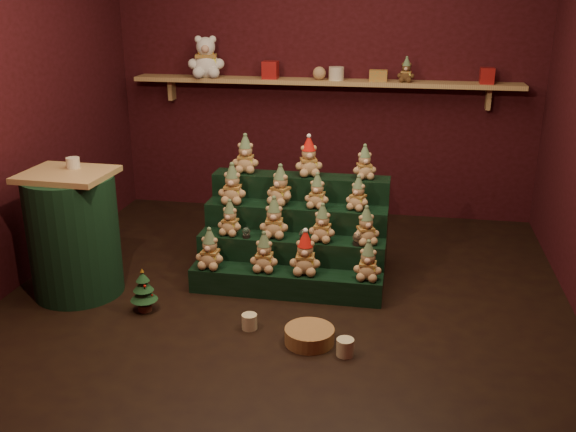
% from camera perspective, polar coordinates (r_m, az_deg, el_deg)
% --- Properties ---
extents(ground, '(4.00, 4.00, 0.00)m').
position_cam_1_polar(ground, '(4.66, -0.25, -7.30)').
color(ground, black).
rests_on(ground, ground).
extents(back_wall, '(4.00, 0.10, 2.80)m').
position_cam_1_polar(back_wall, '(6.23, 3.33, 12.95)').
color(back_wall, black).
rests_on(back_wall, ground).
extents(front_wall, '(4.00, 0.10, 2.80)m').
position_cam_1_polar(front_wall, '(2.29, -9.90, 1.57)').
color(front_wall, black).
rests_on(front_wall, ground).
extents(back_shelf, '(3.60, 0.26, 0.24)m').
position_cam_1_polar(back_shelf, '(6.07, 3.09, 11.78)').
color(back_shelf, tan).
rests_on(back_shelf, ground).
extents(riser_tier_front, '(1.40, 0.22, 0.18)m').
position_cam_1_polar(riser_tier_front, '(4.68, -0.22, -5.97)').
color(riser_tier_front, black).
rests_on(riser_tier_front, ground).
extents(riser_tier_midfront, '(1.40, 0.22, 0.36)m').
position_cam_1_polar(riser_tier_midfront, '(4.84, 0.26, -3.92)').
color(riser_tier_midfront, black).
rests_on(riser_tier_midfront, ground).
extents(riser_tier_midback, '(1.40, 0.22, 0.54)m').
position_cam_1_polar(riser_tier_midback, '(5.00, 0.71, -1.99)').
color(riser_tier_midback, black).
rests_on(riser_tier_midback, ground).
extents(riser_tier_back, '(1.40, 0.22, 0.72)m').
position_cam_1_polar(riser_tier_back, '(5.17, 1.13, -0.19)').
color(riser_tier_back, black).
rests_on(riser_tier_back, ground).
extents(teddy_0, '(0.22, 0.20, 0.29)m').
position_cam_1_polar(teddy_0, '(4.69, -6.95, -2.89)').
color(teddy_0, tan).
rests_on(teddy_0, riser_tier_front).
extents(teddy_1, '(0.21, 0.19, 0.28)m').
position_cam_1_polar(teddy_1, '(4.61, -2.13, -3.22)').
color(teddy_1, tan).
rests_on(teddy_1, riser_tier_front).
extents(teddy_2, '(0.23, 0.21, 0.31)m').
position_cam_1_polar(teddy_2, '(4.56, 1.55, -3.29)').
color(teddy_2, tan).
rests_on(teddy_2, riser_tier_front).
extents(teddy_3, '(0.20, 0.19, 0.28)m').
position_cam_1_polar(teddy_3, '(4.51, 7.13, -3.95)').
color(teddy_3, tan).
rests_on(teddy_3, riser_tier_front).
extents(teddy_4, '(0.21, 0.19, 0.26)m').
position_cam_1_polar(teddy_4, '(4.81, -5.17, -0.15)').
color(teddy_4, tan).
rests_on(teddy_4, riser_tier_midfront).
extents(teddy_5, '(0.23, 0.21, 0.30)m').
position_cam_1_polar(teddy_5, '(4.74, -1.24, -0.14)').
color(teddy_5, tan).
rests_on(teddy_5, riser_tier_midfront).
extents(teddy_6, '(0.21, 0.19, 0.27)m').
position_cam_1_polar(teddy_6, '(4.67, 3.08, -0.62)').
color(teddy_6, tan).
rests_on(teddy_6, riser_tier_midfront).
extents(teddy_7, '(0.25, 0.24, 0.27)m').
position_cam_1_polar(teddy_7, '(4.65, 6.95, -0.84)').
color(teddy_7, tan).
rests_on(teddy_7, riser_tier_midfront).
extents(teddy_8, '(0.23, 0.20, 0.30)m').
position_cam_1_polar(teddy_8, '(4.95, -4.97, 2.87)').
color(teddy_8, tan).
rests_on(teddy_8, riser_tier_midback).
extents(teddy_9, '(0.27, 0.26, 0.30)m').
position_cam_1_polar(teddy_9, '(4.90, -0.67, 2.76)').
color(teddy_9, tan).
rests_on(teddy_9, riser_tier_midback).
extents(teddy_10, '(0.20, 0.19, 0.26)m').
position_cam_1_polar(teddy_10, '(4.83, 2.62, 2.24)').
color(teddy_10, tan).
rests_on(teddy_10, riser_tier_midback).
extents(teddy_11, '(0.23, 0.22, 0.25)m').
position_cam_1_polar(teddy_11, '(4.82, 6.26, 2.03)').
color(teddy_11, tan).
rests_on(teddy_11, riser_tier_midback).
extents(teddy_12, '(0.23, 0.21, 0.30)m').
position_cam_1_polar(teddy_12, '(5.14, -3.79, 5.54)').
color(teddy_12, tan).
rests_on(teddy_12, riser_tier_back).
extents(teddy_13, '(0.26, 0.25, 0.30)m').
position_cam_1_polar(teddy_13, '(5.03, 1.85, 5.30)').
color(teddy_13, tan).
rests_on(teddy_13, riser_tier_back).
extents(teddy_14, '(0.23, 0.21, 0.26)m').
position_cam_1_polar(teddy_14, '(4.98, 6.82, 4.77)').
color(teddy_14, tan).
rests_on(teddy_14, riser_tier_back).
extents(snow_globe_a, '(0.06, 0.06, 0.08)m').
position_cam_1_polar(snow_globe_a, '(4.76, -3.74, -1.46)').
color(snow_globe_a, black).
rests_on(snow_globe_a, riser_tier_midfront).
extents(snow_globe_b, '(0.07, 0.07, 0.09)m').
position_cam_1_polar(snow_globe_b, '(4.68, 1.39, -1.74)').
color(snow_globe_b, black).
rests_on(snow_globe_b, riser_tier_midfront).
extents(snow_globe_c, '(0.07, 0.07, 0.09)m').
position_cam_1_polar(snow_globe_c, '(4.64, 6.18, -2.03)').
color(snow_globe_c, black).
rests_on(snow_globe_c, riser_tier_midfront).
extents(side_table, '(0.64, 0.64, 0.91)m').
position_cam_1_polar(side_table, '(4.83, -18.50, -1.54)').
color(side_table, tan).
rests_on(side_table, ground).
extents(table_ornament, '(0.09, 0.09, 0.08)m').
position_cam_1_polar(table_ornament, '(4.76, -18.57, 4.51)').
color(table_ornament, beige).
rests_on(table_ornament, side_table).
extents(mini_christmas_tree, '(0.19, 0.19, 0.32)m').
position_cam_1_polar(mini_christmas_tree, '(4.53, -12.72, -6.45)').
color(mini_christmas_tree, '#472419').
rests_on(mini_christmas_tree, ground).
extents(mug_left, '(0.10, 0.10, 0.10)m').
position_cam_1_polar(mug_left, '(4.25, -3.45, -9.36)').
color(mug_left, beige).
rests_on(mug_left, ground).
extents(mug_right, '(0.11, 0.11, 0.11)m').
position_cam_1_polar(mug_right, '(3.98, 5.10, -11.54)').
color(mug_right, beige).
rests_on(mug_right, ground).
extents(wicker_basket, '(0.36, 0.36, 0.10)m').
position_cam_1_polar(wicker_basket, '(4.09, 1.92, -10.58)').
color(wicker_basket, '#98683D').
rests_on(wicker_basket, ground).
extents(white_bear, '(0.41, 0.38, 0.48)m').
position_cam_1_polar(white_bear, '(6.25, -7.31, 14.32)').
color(white_bear, white).
rests_on(white_bear, back_shelf).
extents(brown_bear, '(0.17, 0.15, 0.21)m').
position_cam_1_polar(brown_bear, '(5.97, 10.47, 12.65)').
color(brown_bear, '#4F351A').
rests_on(brown_bear, back_shelf).
extents(gift_tin_red_a, '(0.14, 0.14, 0.16)m').
position_cam_1_polar(gift_tin_red_a, '(6.12, -1.57, 12.85)').
color(gift_tin_red_a, maroon).
rests_on(gift_tin_red_a, back_shelf).
extents(gift_tin_cream, '(0.14, 0.14, 0.12)m').
position_cam_1_polar(gift_tin_cream, '(6.02, 4.32, 12.51)').
color(gift_tin_cream, beige).
rests_on(gift_tin_cream, back_shelf).
extents(gift_tin_red_b, '(0.12, 0.12, 0.14)m').
position_cam_1_polar(gift_tin_red_b, '(6.02, 17.27, 11.82)').
color(gift_tin_red_b, maroon).
rests_on(gift_tin_red_b, back_shelf).
extents(shelf_plush_ball, '(0.12, 0.12, 0.12)m').
position_cam_1_polar(shelf_plush_ball, '(6.04, 2.80, 12.56)').
color(shelf_plush_ball, tan).
rests_on(shelf_plush_ball, back_shelf).
extents(scarf_gift_box, '(0.16, 0.10, 0.10)m').
position_cam_1_polar(scarf_gift_box, '(5.99, 8.03, 12.25)').
color(scarf_gift_box, '#C5591B').
rests_on(scarf_gift_box, back_shelf).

